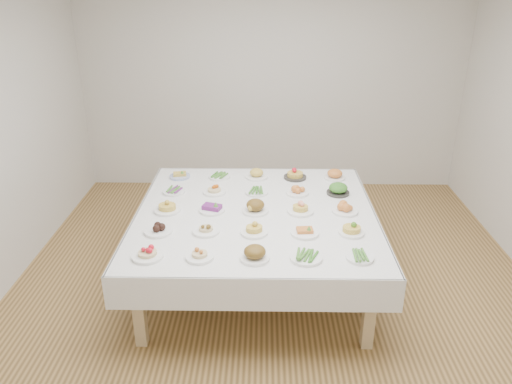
{
  "coord_description": "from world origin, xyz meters",
  "views": [
    {
      "loc": [
        -0.1,
        -4.01,
        2.75
      ],
      "look_at": [
        -0.17,
        0.21,
        0.88
      ],
      "focal_mm": 35.0,
      "sensor_mm": 36.0,
      "label": 1
    }
  ],
  "objects_px": {
    "dish_12": "(255,205)",
    "dish_0": "(147,250)",
    "display_table": "(256,218)",
    "dish_24": "(335,174)"
  },
  "relations": [
    {
      "from": "display_table",
      "to": "dish_12",
      "type": "distance_m",
      "value": 0.14
    },
    {
      "from": "display_table",
      "to": "dish_12",
      "type": "xyz_separation_m",
      "value": [
        -0.0,
        -0.01,
        0.14
      ]
    },
    {
      "from": "dish_0",
      "to": "dish_24",
      "type": "xyz_separation_m",
      "value": [
        1.63,
        1.61,
        -0.0
      ]
    },
    {
      "from": "dish_12",
      "to": "dish_24",
      "type": "relative_size",
      "value": 1.15
    },
    {
      "from": "display_table",
      "to": "dish_0",
      "type": "xyz_separation_m",
      "value": [
        -0.81,
        -0.8,
        0.13
      ]
    },
    {
      "from": "display_table",
      "to": "dish_24",
      "type": "relative_size",
      "value": 10.11
    },
    {
      "from": "display_table",
      "to": "dish_24",
      "type": "xyz_separation_m",
      "value": [
        0.82,
        0.8,
        0.12
      ]
    },
    {
      "from": "dish_12",
      "to": "dish_0",
      "type": "bearing_deg",
      "value": -135.5
    },
    {
      "from": "dish_0",
      "to": "dish_24",
      "type": "distance_m",
      "value": 2.29
    },
    {
      "from": "dish_0",
      "to": "dish_12",
      "type": "relative_size",
      "value": 0.98
    }
  ]
}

